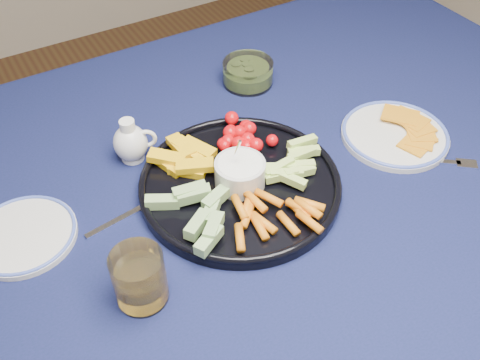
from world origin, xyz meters
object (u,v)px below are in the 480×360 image
dining_table (248,194)px  juice_tumbler (140,280)px  crudite_platter (239,182)px  cheese_plate (395,133)px  creamer_pitcher (131,142)px  pickle_bowl (248,74)px  side_plate_extra (23,235)px

dining_table → juice_tumbler: 0.37m
crudite_platter → cheese_plate: crudite_platter is taller
creamer_pitcher → cheese_plate: 0.54m
juice_tumbler → pickle_bowl: bearing=43.2°
creamer_pitcher → juice_tumbler: 0.33m
pickle_bowl → dining_table: bearing=-120.9°
creamer_pitcher → cheese_plate: bearing=-23.9°
pickle_bowl → cheese_plate: (0.16, -0.33, -0.01)m
dining_table → crudite_platter: (-0.05, -0.05, 0.11)m
crudite_platter → side_plate_extra: 0.39m
side_plate_extra → juice_tumbler: bearing=-58.5°
juice_tumbler → side_plate_extra: size_ratio=0.53×
creamer_pitcher → juice_tumbler: size_ratio=0.97×
dining_table → cheese_plate: bearing=-15.7°
creamer_pitcher → pickle_bowl: 0.35m
crudite_platter → juice_tumbler: crudite_platter is taller
side_plate_extra → creamer_pitcher: bearing=21.5°
dining_table → crudite_platter: 0.13m
dining_table → cheese_plate: cheese_plate is taller
dining_table → creamer_pitcher: size_ratio=17.73×
creamer_pitcher → juice_tumbler: juice_tumbler is taller
cheese_plate → pickle_bowl: bearing=116.0°
juice_tumbler → side_plate_extra: bearing=121.5°
side_plate_extra → crudite_platter: bearing=-13.4°
dining_table → side_plate_extra: bearing=175.1°
juice_tumbler → side_plate_extra: (-0.13, 0.21, -0.03)m
creamer_pitcher → pickle_bowl: creamer_pitcher is taller
crudite_platter → pickle_bowl: (0.20, 0.30, 0.00)m
creamer_pitcher → cheese_plate: (0.49, -0.22, -0.03)m
dining_table → crudite_platter: crudite_platter is taller
crudite_platter → creamer_pitcher: 0.23m
dining_table → pickle_bowl: size_ratio=14.14×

